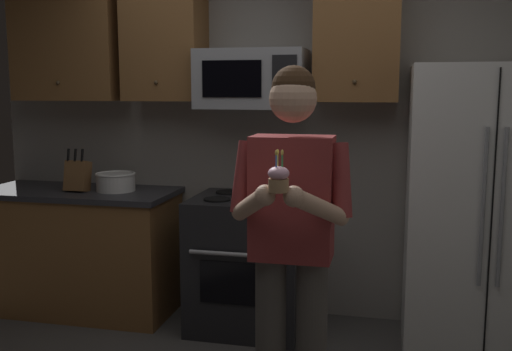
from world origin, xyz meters
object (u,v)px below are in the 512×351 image
Objects in this scene: oven_range at (248,262)px; microwave at (252,79)px; cupcake at (279,178)px; knife_block at (78,176)px; bowl_large_white at (116,181)px; person at (291,231)px; refrigerator at (482,212)px.

microwave is at bearing 89.98° from oven_range.
knife_block is at bearing 140.27° from cupcake.
oven_range is at bearing 108.39° from cupcake.
person is (1.50, -1.21, 0.00)m from bowl_large_white.
refrigerator is at bearing 48.33° from person.
cupcake is (0.50, -1.61, -0.43)m from microwave.
cupcake is (1.50, -1.53, 0.30)m from bowl_large_white.
bowl_large_white is 2.17m from cupcake.
refrigerator is (1.50, -0.04, 0.44)m from oven_range.
knife_block is at bearing -173.31° from microwave.
person is (0.50, -1.29, -0.72)m from microwave.
bowl_large_white reaches higher than oven_range.
microwave is 2.31× the size of knife_block.
person reaches higher than knife_block.
oven_range is 1.13m from bowl_large_white.
knife_block reaches higher than oven_range.
microwave is (0.00, 0.12, 1.26)m from oven_range.
microwave is at bearing 4.53° from bowl_large_white.
oven_range is 1.56m from refrigerator.
knife_block is at bearing 147.19° from person.
person is (0.50, -1.17, 0.53)m from oven_range.
refrigerator is at bearing -0.21° from knife_block.
oven_range is 1.26m from microwave.
refrigerator is at bearing 55.43° from cupcake.
knife_block is 0.18× the size of person.
microwave is at bearing 6.69° from knife_block.
refrigerator is at bearing -1.81° from bowl_large_white.
microwave is 0.42× the size of person.
person is (-1.00, -1.13, 0.10)m from refrigerator.
cupcake is at bearing -39.73° from knife_block.
oven_range is at bearing 113.08° from person.
cupcake reaches higher than oven_range.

